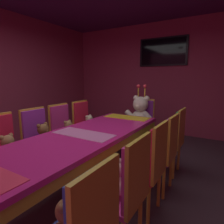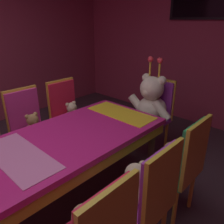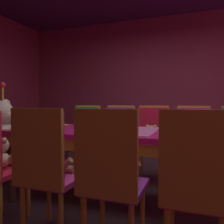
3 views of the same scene
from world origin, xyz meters
TOP-DOWN VIEW (x-y plane):
  - ground_plane at (0.00, 0.00)m, footprint 7.90×7.90m
  - wall_right at (2.60, 0.00)m, footprint 0.12×6.40m
  - banquet_table at (0.00, 0.00)m, footprint 0.90×2.78m
  - chair_left_1 at (-0.86, -0.53)m, footprint 0.42×0.41m
  - teddy_left_1 at (-0.72, -0.53)m, footprint 0.25×0.32m
  - chair_left_2 at (-0.87, 0.00)m, footprint 0.42×0.41m
  - teddy_left_2 at (-0.73, 0.00)m, footprint 0.27×0.35m
  - chair_left_3 at (-0.87, 0.50)m, footprint 0.42×0.41m
  - teddy_left_3 at (-0.73, 0.50)m, footprint 0.23×0.29m
  - teddy_left_4 at (-0.72, 1.05)m, footprint 0.22×0.29m
  - chair_right_1 at (0.87, -0.50)m, footprint 0.42×0.41m
  - teddy_right_1 at (0.72, -0.50)m, footprint 0.25×0.32m
  - chair_right_2 at (0.87, 0.02)m, footprint 0.42×0.41m
  - teddy_right_2 at (0.73, 0.02)m, footprint 0.23×0.29m
  - chair_right_3 at (0.88, 0.50)m, footprint 0.42×0.41m
  - teddy_right_3 at (0.73, 0.50)m, footprint 0.26×0.33m
  - chair_right_4 at (0.86, 1.03)m, footprint 0.42×0.41m
  - teddy_right_4 at (0.72, 1.03)m, footprint 0.22×0.28m
  - king_teddy_bear at (0.00, 1.77)m, footprint 0.65×0.50m

SIDE VIEW (x-z plane):
  - ground_plane at x=0.00m, z-range 0.00..0.00m
  - teddy_right_4 at x=0.72m, z-range 0.44..0.70m
  - teddy_left_4 at x=-0.72m, z-range 0.44..0.71m
  - teddy_left_3 at x=-0.73m, z-range 0.44..0.71m
  - teddy_right_2 at x=0.73m, z-range 0.44..0.72m
  - teddy_left_1 at x=-0.72m, z-range 0.44..0.74m
  - teddy_right_1 at x=0.72m, z-range 0.44..0.74m
  - teddy_right_3 at x=0.73m, z-range 0.44..0.75m
  - chair_left_1 at x=-0.86m, z-range 0.10..1.09m
  - chair_left_2 at x=-0.87m, z-range 0.10..1.09m
  - chair_left_3 at x=-0.87m, z-range 0.10..1.09m
  - chair_right_1 at x=0.87m, z-range 0.10..1.09m
  - chair_right_2 at x=0.87m, z-range 0.10..1.09m
  - chair_right_3 at x=0.88m, z-range 0.10..1.09m
  - chair_right_4 at x=0.86m, z-range 0.10..1.09m
  - teddy_left_2 at x=-0.73m, z-range 0.43..0.76m
  - banquet_table at x=0.00m, z-range 0.28..1.03m
  - king_teddy_bear at x=0.00m, z-range 0.31..1.14m
  - wall_right at x=2.60m, z-range 0.00..2.80m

